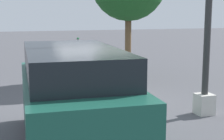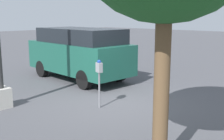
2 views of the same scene
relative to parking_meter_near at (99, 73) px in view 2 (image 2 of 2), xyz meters
The scene contains 3 objects.
ground_plane 1.11m from the parking_meter_near, 86.12° to the right, with size 80.00×80.00×0.00m, color #4C4C51.
parking_meter_near is the anchor object (origin of this frame).
parked_van 3.71m from the parking_meter_near, 31.26° to the right, with size 4.60×2.09×2.01m.
Camera 2 is at (-5.36, 5.56, 2.46)m, focal length 45.00 mm.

